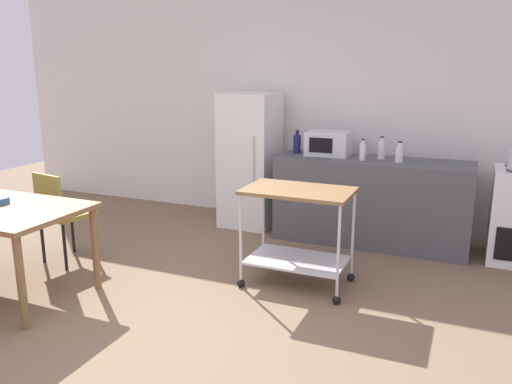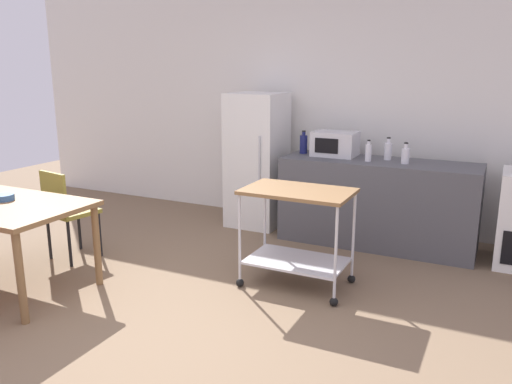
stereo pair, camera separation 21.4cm
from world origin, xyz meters
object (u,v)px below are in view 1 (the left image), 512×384
Objects in this scene: bottle_vinegar at (381,150)px; bottle_hot_sauce at (297,143)px; kitchen_cart at (298,221)px; refrigerator at (250,160)px; bottle_sparkling_water at (399,154)px; microwave at (329,143)px; bottle_wine at (363,151)px; chair_olive at (60,211)px.

bottle_hot_sauce is at bearing -179.68° from bottle_vinegar.
kitchen_cart is 1.59m from bottle_hot_sauce.
refrigerator reaches higher than kitchen_cart.
bottle_sparkling_water is (1.13, -0.13, -0.02)m from bottle_hot_sauce.
microwave is 0.44m from bottle_wine.
bottle_hot_sauce is (0.58, -0.01, 0.23)m from refrigerator.
bottle_hot_sauce is 1.15× the size of bottle_wine.
bottle_hot_sauce is at bearing -121.94° from chair_olive.
bottle_hot_sauce is 0.79m from bottle_wine.
chair_olive is 3.79× the size of bottle_vinegar.
bottle_wine is 0.94× the size of bottle_vinegar.
refrigerator is at bearing 126.73° from kitchen_cart.
bottle_vinegar is (0.42, 1.44, 0.42)m from kitchen_cart.
refrigerator is at bearing 175.07° from bottle_sparkling_water.
bottle_sparkling_water is (0.63, 1.31, 0.41)m from kitchen_cart.
refrigerator is 7.03× the size of bottle_wine.
kitchen_cart is 1.51m from bottle_sparkling_water.
bottle_vinegar reaches higher than chair_olive.
chair_olive is at bearing -121.23° from refrigerator.
microwave is (0.94, -0.01, 0.25)m from refrigerator.
bottle_sparkling_water is at bearing -9.77° from microwave.
bottle_vinegar is (2.64, 1.86, 0.48)m from chair_olive.
refrigerator reaches higher than bottle_sparkling_water.
refrigerator is at bearing 179.63° from bottle_vinegar.
bottle_vinegar reaches higher than kitchen_cart.
chair_olive is 3.50× the size of bottle_hot_sauce.
bottle_hot_sauce is at bearing 173.31° from bottle_sparkling_water.
bottle_sparkling_water reaches higher than kitchen_cart.
chair_olive is at bearing -169.45° from kitchen_cart.
bottle_hot_sauce reaches higher than bottle_vinegar.
bottle_wine is at bearing -133.00° from bottle_vinegar.
kitchen_cart is 3.58× the size of bottle_hot_sauce.
bottle_hot_sauce is 1.20× the size of bottle_sparkling_water.
bottle_wine is at bearing 78.31° from kitchen_cart.
microwave reaches higher than chair_olive.
chair_olive is 4.03× the size of bottle_wine.
bottle_wine is 0.24m from bottle_vinegar.
microwave is (-0.14, 1.44, 0.46)m from kitchen_cart.
microwave reaches higher than kitchen_cart.
microwave is at bearing 95.70° from kitchen_cart.
chair_olive is 3.03m from bottle_wine.
bottle_wine reaches higher than chair_olive.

